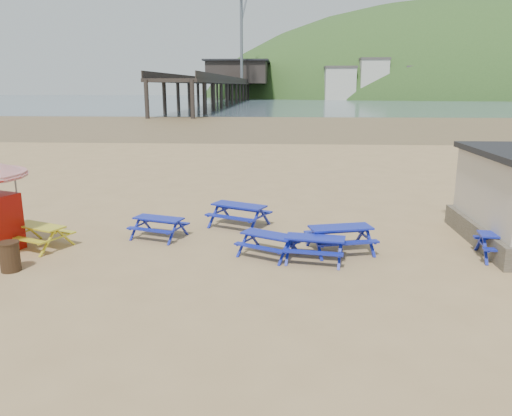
# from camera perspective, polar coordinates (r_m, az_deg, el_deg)

# --- Properties ---
(ground) EXTENTS (400.00, 400.00, 0.00)m
(ground) POSITION_cam_1_polar(r_m,az_deg,el_deg) (16.22, 1.17, -4.72)
(ground) COLOR tan
(ground) RESTS_ON ground
(wet_sand) EXTENTS (400.00, 400.00, 0.00)m
(wet_sand) POSITION_cam_1_polar(r_m,az_deg,el_deg) (70.56, 2.94, 9.60)
(wet_sand) COLOR brown
(wet_sand) RESTS_ON ground
(sea) EXTENTS (400.00, 400.00, 0.00)m
(sea) POSITION_cam_1_polar(r_m,az_deg,el_deg) (185.45, 3.27, 12.19)
(sea) COLOR #485A67
(sea) RESTS_ON ground
(picnic_table_blue_a) EXTENTS (2.05, 1.83, 0.72)m
(picnic_table_blue_a) POSITION_cam_1_polar(r_m,az_deg,el_deg) (17.65, -11.04, -2.22)
(picnic_table_blue_a) COLOR #261AA1
(picnic_table_blue_a) RESTS_ON ground
(picnic_table_blue_b) EXTENTS (2.51, 2.32, 0.85)m
(picnic_table_blue_b) POSITION_cam_1_polar(r_m,az_deg,el_deg) (18.69, -1.95, -0.86)
(picnic_table_blue_b) COLOR #261AA1
(picnic_table_blue_b) RESTS_ON ground
(picnic_table_blue_c) EXTENTS (2.03, 1.93, 0.67)m
(picnic_table_blue_c) POSITION_cam_1_polar(r_m,az_deg,el_deg) (20.54, 24.71, -1.05)
(picnic_table_blue_c) COLOR #261AA1
(picnic_table_blue_c) RESTS_ON ground
(picnic_table_blue_d) EXTENTS (2.12, 1.98, 0.70)m
(picnic_table_blue_d) POSITION_cam_1_polar(r_m,az_deg,el_deg) (15.53, 1.41, -4.21)
(picnic_table_blue_d) COLOR #261AA1
(picnic_table_blue_d) RESTS_ON ground
(picnic_table_blue_e) EXTENTS (1.98, 1.70, 0.74)m
(picnic_table_blue_e) POSITION_cam_1_polar(r_m,az_deg,el_deg) (15.20, 6.75, -4.63)
(picnic_table_blue_e) COLOR #261AA1
(picnic_table_blue_e) RESTS_ON ground
(picnic_table_blue_f) EXTENTS (2.04, 1.72, 0.78)m
(picnic_table_blue_f) POSITION_cam_1_polar(r_m,az_deg,el_deg) (17.05, 27.07, -3.98)
(picnic_table_blue_f) COLOR #261AA1
(picnic_table_blue_f) RESTS_ON ground
(picnic_table_yellow) EXTENTS (2.23, 2.04, 0.75)m
(picnic_table_yellow) POSITION_cam_1_polar(r_m,az_deg,el_deg) (17.75, -23.51, -2.98)
(picnic_table_yellow) COLOR gold
(picnic_table_yellow) RESTS_ON ground
(litter_bin) EXTENTS (0.59, 0.59, 0.86)m
(litter_bin) POSITION_cam_1_polar(r_m,az_deg,el_deg) (15.86, -26.32, -4.97)
(litter_bin) COLOR #331B14
(litter_bin) RESTS_ON ground
(pier) EXTENTS (24.00, 220.00, 39.29)m
(pier) POSITION_cam_1_polar(r_m,az_deg,el_deg) (194.49, -2.17, 13.88)
(pier) COLOR black
(pier) RESTS_ON ground
(headland_town) EXTENTS (264.00, 144.00, 108.00)m
(headland_town) POSITION_cam_1_polar(r_m,az_deg,el_deg) (261.30, 23.71, 9.35)
(headland_town) COLOR #2D4C1E
(headland_town) RESTS_ON ground
(picnic_table_blue_g) EXTENTS (2.29, 2.02, 0.82)m
(picnic_table_blue_g) POSITION_cam_1_polar(r_m,az_deg,el_deg) (16.10, 9.60, -3.52)
(picnic_table_blue_g) COLOR #261AA1
(picnic_table_blue_g) RESTS_ON ground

